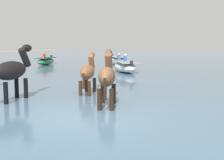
{
  "coord_description": "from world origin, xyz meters",
  "views": [
    {
      "loc": [
        4.6,
        -6.0,
        2.2
      ],
      "look_at": [
        -1.2,
        3.11,
        0.85
      ],
      "focal_mm": 48.63,
      "sensor_mm": 36.0,
      "label": 1
    }
  ],
  "objects_px": {
    "horse_lead_bay": "(107,78)",
    "boat_far_inshore": "(125,66)",
    "boat_near_starboard": "(118,61)",
    "horse_trailing_chestnut": "(88,73)",
    "horse_flank_black": "(12,72)",
    "boat_distant_west": "(46,61)"
  },
  "relations": [
    {
      "from": "boat_near_starboard",
      "to": "boat_distant_west",
      "type": "relative_size",
      "value": 1.16
    },
    {
      "from": "boat_far_inshore",
      "to": "horse_trailing_chestnut",
      "type": "bearing_deg",
      "value": -69.24
    },
    {
      "from": "horse_lead_bay",
      "to": "boat_near_starboard",
      "type": "relative_size",
      "value": 0.59
    },
    {
      "from": "boat_near_starboard",
      "to": "boat_far_inshore",
      "type": "relative_size",
      "value": 1.0
    },
    {
      "from": "horse_lead_bay",
      "to": "boat_distant_west",
      "type": "height_order",
      "value": "horse_lead_bay"
    },
    {
      "from": "boat_distant_west",
      "to": "boat_far_inshore",
      "type": "distance_m",
      "value": 8.67
    },
    {
      "from": "horse_flank_black",
      "to": "boat_distant_west",
      "type": "relative_size",
      "value": 0.73
    },
    {
      "from": "boat_distant_west",
      "to": "boat_far_inshore",
      "type": "bearing_deg",
      "value": -11.32
    },
    {
      "from": "boat_far_inshore",
      "to": "boat_near_starboard",
      "type": "bearing_deg",
      "value": 125.66
    },
    {
      "from": "horse_lead_bay",
      "to": "horse_flank_black",
      "type": "bearing_deg",
      "value": -164.5
    },
    {
      "from": "boat_far_inshore",
      "to": "horse_lead_bay",
      "type": "bearing_deg",
      "value": -62.77
    },
    {
      "from": "horse_trailing_chestnut",
      "to": "boat_near_starboard",
      "type": "height_order",
      "value": "horse_trailing_chestnut"
    },
    {
      "from": "boat_distant_west",
      "to": "boat_far_inshore",
      "type": "xyz_separation_m",
      "value": [
        8.5,
        -1.7,
        0.03
      ]
    },
    {
      "from": "boat_near_starboard",
      "to": "boat_far_inshore",
      "type": "bearing_deg",
      "value": -54.34
    },
    {
      "from": "horse_lead_bay",
      "to": "boat_near_starboard",
      "type": "distance_m",
      "value": 16.38
    },
    {
      "from": "horse_trailing_chestnut",
      "to": "boat_near_starboard",
      "type": "xyz_separation_m",
      "value": [
        -6.5,
        12.67,
        -0.4
      ]
    },
    {
      "from": "boat_near_starboard",
      "to": "boat_far_inshore",
      "type": "distance_m",
      "value": 6.17
    },
    {
      "from": "horse_lead_bay",
      "to": "horse_flank_black",
      "type": "xyz_separation_m",
      "value": [
        -3.06,
        -0.85,
        0.08
      ]
    },
    {
      "from": "horse_lead_bay",
      "to": "boat_far_inshore",
      "type": "relative_size",
      "value": 0.59
    },
    {
      "from": "horse_trailing_chestnut",
      "to": "horse_flank_black",
      "type": "xyz_separation_m",
      "value": [
        -1.28,
        -2.3,
        0.17
      ]
    },
    {
      "from": "horse_trailing_chestnut",
      "to": "boat_far_inshore",
      "type": "distance_m",
      "value": 8.19
    },
    {
      "from": "boat_near_starboard",
      "to": "boat_distant_west",
      "type": "xyz_separation_m",
      "value": [
        -4.9,
        -3.31,
        -0.03
      ]
    }
  ]
}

